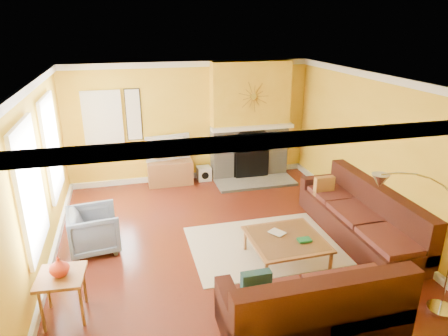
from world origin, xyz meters
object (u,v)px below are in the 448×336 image
object	(u,v)px
media_console	(170,172)
side_table	(64,296)
arc_lamp	(417,250)
sectional_sofa	(305,233)
armchair	(94,230)
coffee_table	(286,250)

from	to	relation	value
media_console	side_table	bearing A→B (deg)	-114.27
media_console	arc_lamp	size ratio (longest dim) A/B	0.50
side_table	arc_lamp	xyz separation A→B (m)	(4.11, -1.10, 0.69)
sectional_sofa	media_console	bearing A→B (deg)	114.44
media_console	arc_lamp	distance (m)	5.69
sectional_sofa	armchair	distance (m)	3.36
armchair	side_table	bearing A→B (deg)	162.52
coffee_table	media_console	distance (m)	3.85
media_console	arc_lamp	xyz separation A→B (m)	(2.28, -5.16, 0.73)
coffee_table	arc_lamp	bearing A→B (deg)	-57.97
media_console	armchair	bearing A→B (deg)	-121.63
armchair	side_table	size ratio (longest dim) A/B	1.27
coffee_table	armchair	distance (m)	3.07
side_table	sectional_sofa	bearing A→B (deg)	7.53
armchair	media_console	bearing A→B (deg)	-38.56
coffee_table	side_table	distance (m)	3.18
armchair	side_table	xyz separation A→B (m)	(-0.29, -1.56, -0.05)
coffee_table	media_console	xyz separation A→B (m)	(-1.31, 3.62, 0.06)
sectional_sofa	arc_lamp	size ratio (longest dim) A/B	1.84
media_console	sectional_sofa	bearing A→B (deg)	-65.56
arc_lamp	coffee_table	bearing A→B (deg)	122.03
sectional_sofa	coffee_table	distance (m)	0.40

